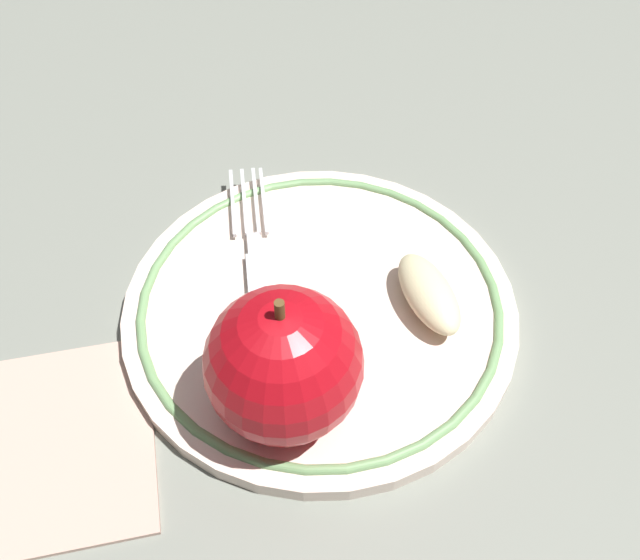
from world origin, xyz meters
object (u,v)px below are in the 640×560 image
(apple_red_whole, at_px, (284,365))
(napkin_folded, at_px, (43,445))
(plate, at_px, (320,307))
(apple_slice_front, at_px, (429,293))
(fork, at_px, (256,271))

(apple_red_whole, height_order, napkin_folded, apple_red_whole)
(plate, bearing_deg, apple_slice_front, -110.51)
(fork, bearing_deg, napkin_folded, 128.66)
(apple_slice_front, relative_size, fork, 0.35)
(fork, bearing_deg, plate, -126.00)
(plate, xyz_separation_m, apple_slice_front, (-0.02, -0.06, 0.02))
(plate, distance_m, apple_slice_front, 0.07)
(plate, distance_m, apple_red_whole, 0.09)
(plate, bearing_deg, apple_red_whole, 147.30)
(apple_red_whole, height_order, apple_slice_front, apple_red_whole)
(apple_red_whole, xyz_separation_m, napkin_folded, (0.02, 0.13, -0.05))
(napkin_folded, bearing_deg, apple_slice_front, -86.20)
(fork, height_order, napkin_folded, fork)
(apple_slice_front, distance_m, fork, 0.11)
(plate, relative_size, fork, 1.34)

